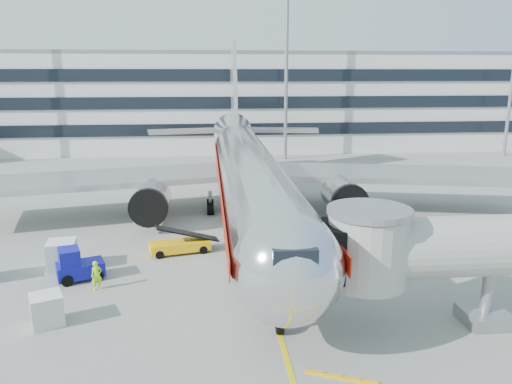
{
  "coord_description": "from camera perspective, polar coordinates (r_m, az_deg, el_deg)",
  "views": [
    {
      "loc": [
        -3.27,
        -29.89,
        12.44
      ],
      "look_at": [
        0.1,
        5.01,
        4.0
      ],
      "focal_mm": 35.0,
      "sensor_mm": 36.0,
      "label": 1
    }
  ],
  "objects": [
    {
      "name": "ground",
      "position": [
        32.54,
        0.68,
        -8.94
      ],
      "size": [
        180.0,
        180.0,
        0.0
      ],
      "primitive_type": "plane",
      "color": "gray",
      "rests_on": "ground"
    },
    {
      "name": "lead_in_line",
      "position": [
        41.91,
        -0.8,
        -3.73
      ],
      "size": [
        0.25,
        70.0,
        0.01
      ],
      "primitive_type": "cube",
      "color": "yellow",
      "rests_on": "ground"
    },
    {
      "name": "main_jet",
      "position": [
        42.53,
        -1.01,
        2.41
      ],
      "size": [
        50.95,
        48.7,
        16.06
      ],
      "color": "silver",
      "rests_on": "ground"
    },
    {
      "name": "terminal",
      "position": [
        88.02,
        -3.44,
        10.49
      ],
      "size": [
        150.0,
        24.25,
        15.6
      ],
      "color": "silver",
      "rests_on": "ground"
    },
    {
      "name": "light_mast_centre",
      "position": [
        72.81,
        3.51,
        15.43
      ],
      "size": [
        2.4,
        1.2,
        25.45
      ],
      "color": "gray",
      "rests_on": "ground"
    },
    {
      "name": "belt_loader",
      "position": [
        35.73,
        -8.7,
        -5.98
      ],
      "size": [
        4.51,
        2.42,
        2.11
      ],
      "color": "#FFB40A",
      "rests_on": "ground"
    },
    {
      "name": "baggage_tug",
      "position": [
        32.73,
        -19.77,
        -7.95
      ],
      "size": [
        3.13,
        2.53,
        2.07
      ],
      "color": "#0D0F99",
      "rests_on": "ground"
    },
    {
      "name": "cargo_container_left",
      "position": [
        34.84,
        -21.28,
        -6.7
      ],
      "size": [
        1.96,
        1.96,
        1.87
      ],
      "color": "#BBBDC2",
      "rests_on": "ground"
    },
    {
      "name": "cargo_container_front",
      "position": [
        27.86,
        -22.8,
        -12.28
      ],
      "size": [
        1.97,
        1.97,
        1.6
      ],
      "color": "#BBBDC2",
      "rests_on": "ground"
    },
    {
      "name": "ramp_worker",
      "position": [
        30.98,
        -17.75,
        -9.08
      ],
      "size": [
        0.75,
        0.67,
        1.73
      ],
      "primitive_type": "imported",
      "rotation": [
        0.0,
        0.0,
        0.51
      ],
      "color": "#ABFF1A",
      "rests_on": "ground"
    }
  ]
}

